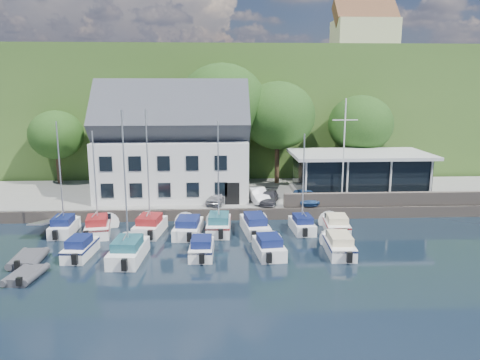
{
  "coord_description": "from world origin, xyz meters",
  "views": [
    {
      "loc": [
        -2.88,
        -28.13,
        11.65
      ],
      "look_at": [
        -0.98,
        9.0,
        3.96
      ],
      "focal_mm": 35.0,
      "sensor_mm": 36.0,
      "label": 1
    }
  ],
  "objects_px": {
    "boat_r1_0": "(61,179)",
    "boat_r1_7": "(336,223)",
    "harbor_building": "(173,151)",
    "boat_r2_2": "(202,246)",
    "boat_r1_3": "(188,226)",
    "dinghy_1": "(25,274)",
    "flagpole": "(344,152)",
    "boat_r1_1": "(95,177)",
    "boat_r1_2": "(148,176)",
    "club_pavilion": "(359,173)",
    "car_blue": "(306,196)",
    "boat_r1_5": "(255,223)",
    "car_dgrey": "(269,197)",
    "boat_r2_3": "(269,245)",
    "car_white": "(258,195)",
    "boat_r1_6": "(303,180)",
    "boat_r2_4": "(339,243)",
    "car_silver": "(218,197)",
    "boat_r2_0": "(80,246)",
    "boat_r2_1": "(125,191)",
    "dinghy_0": "(28,258)",
    "boat_r1_4": "(218,174)"
  },
  "relations": [
    {
      "from": "car_blue",
      "to": "boat_r1_2",
      "type": "xyz_separation_m",
      "value": [
        -13.43,
        -5.16,
        3.07
      ]
    },
    {
      "from": "boat_r2_2",
      "to": "boat_r1_4",
      "type": "bearing_deg",
      "value": 78.81
    },
    {
      "from": "boat_r1_0",
      "to": "boat_r2_3",
      "type": "xyz_separation_m",
      "value": [
        15.64,
        -5.48,
        -3.73
      ]
    },
    {
      "from": "car_dgrey",
      "to": "boat_r2_0",
      "type": "xyz_separation_m",
      "value": [
        -14.08,
        -10.09,
        -0.83
      ]
    },
    {
      "from": "car_silver",
      "to": "boat_r1_3",
      "type": "height_order",
      "value": "car_silver"
    },
    {
      "from": "boat_r1_1",
      "to": "dinghy_1",
      "type": "height_order",
      "value": "boat_r1_1"
    },
    {
      "from": "boat_r1_1",
      "to": "boat_r2_3",
      "type": "bearing_deg",
      "value": -31.39
    },
    {
      "from": "harbor_building",
      "to": "car_silver",
      "type": "distance_m",
      "value": 6.67
    },
    {
      "from": "boat_r1_0",
      "to": "car_white",
      "type": "bearing_deg",
      "value": 17.68
    },
    {
      "from": "club_pavilion",
      "to": "boat_r2_0",
      "type": "bearing_deg",
      "value": -150.42
    },
    {
      "from": "club_pavilion",
      "to": "flagpole",
      "type": "height_order",
      "value": "flagpole"
    },
    {
      "from": "car_blue",
      "to": "boat_r1_0",
      "type": "bearing_deg",
      "value": -166.82
    },
    {
      "from": "car_dgrey",
      "to": "boat_r1_0",
      "type": "relative_size",
      "value": 0.42
    },
    {
      "from": "car_silver",
      "to": "boat_r2_0",
      "type": "height_order",
      "value": "car_silver"
    },
    {
      "from": "flagpole",
      "to": "boat_r2_2",
      "type": "bearing_deg",
      "value": -141.24
    },
    {
      "from": "boat_r1_0",
      "to": "boat_r1_4",
      "type": "xyz_separation_m",
      "value": [
        12.2,
        -0.27,
        0.29
      ]
    },
    {
      "from": "harbor_building",
      "to": "boat_r2_0",
      "type": "distance_m",
      "value": 15.39
    },
    {
      "from": "car_blue",
      "to": "boat_r1_1",
      "type": "xyz_separation_m",
      "value": [
        -17.51,
        -5.1,
        2.96
      ]
    },
    {
      "from": "flagpole",
      "to": "boat_r1_1",
      "type": "distance_m",
      "value": 21.24
    },
    {
      "from": "boat_r2_3",
      "to": "boat_r1_0",
      "type": "bearing_deg",
      "value": 154.51
    },
    {
      "from": "boat_r1_5",
      "to": "car_dgrey",
      "type": "bearing_deg",
      "value": 66.68
    },
    {
      "from": "boat_r1_3",
      "to": "dinghy_1",
      "type": "bearing_deg",
      "value": -133.69
    },
    {
      "from": "car_blue",
      "to": "boat_r2_1",
      "type": "bearing_deg",
      "value": -142.98
    },
    {
      "from": "boat_r1_1",
      "to": "boat_r1_2",
      "type": "relative_size",
      "value": 0.98
    },
    {
      "from": "flagpole",
      "to": "boat_r1_7",
      "type": "bearing_deg",
      "value": -109.28
    },
    {
      "from": "boat_r1_0",
      "to": "boat_r2_1",
      "type": "bearing_deg",
      "value": -45.59
    },
    {
      "from": "car_white",
      "to": "boat_r2_4",
      "type": "relative_size",
      "value": 0.65
    },
    {
      "from": "car_silver",
      "to": "boat_r1_2",
      "type": "distance_m",
      "value": 8.23
    },
    {
      "from": "car_white",
      "to": "boat_r1_7",
      "type": "xyz_separation_m",
      "value": [
        5.8,
        -5.95,
        -0.97
      ]
    },
    {
      "from": "boat_r1_0",
      "to": "boat_r1_7",
      "type": "relative_size",
      "value": 1.68
    },
    {
      "from": "car_blue",
      "to": "boat_r1_6",
      "type": "bearing_deg",
      "value": -104.54
    },
    {
      "from": "car_silver",
      "to": "flagpole",
      "type": "height_order",
      "value": "flagpole"
    },
    {
      "from": "club_pavilion",
      "to": "dinghy_1",
      "type": "xyz_separation_m",
      "value": [
        -25.52,
        -16.92,
        -2.71
      ]
    },
    {
      "from": "harbor_building",
      "to": "boat_r2_2",
      "type": "xyz_separation_m",
      "value": [
        3.04,
        -13.99,
        -4.67
      ]
    },
    {
      "from": "boat_r2_4",
      "to": "dinghy_0",
      "type": "height_order",
      "value": "boat_r2_4"
    },
    {
      "from": "flagpole",
      "to": "boat_r1_2",
      "type": "height_order",
      "value": "flagpole"
    },
    {
      "from": "boat_r1_2",
      "to": "car_blue",
      "type": "bearing_deg",
      "value": 28.92
    },
    {
      "from": "dinghy_0",
      "to": "boat_r1_6",
      "type": "bearing_deg",
      "value": 14.21
    },
    {
      "from": "boat_r1_7",
      "to": "boat_r2_4",
      "type": "distance_m",
      "value": 4.99
    },
    {
      "from": "car_dgrey",
      "to": "flagpole",
      "type": "relative_size",
      "value": 0.4
    },
    {
      "from": "boat_r1_4",
      "to": "boat_r2_2",
      "type": "distance_m",
      "value": 6.67
    },
    {
      "from": "boat_r1_1",
      "to": "boat_r1_0",
      "type": "bearing_deg",
      "value": 165.04
    },
    {
      "from": "harbor_building",
      "to": "boat_r2_4",
      "type": "height_order",
      "value": "harbor_building"
    },
    {
      "from": "boat_r1_6",
      "to": "boat_r2_4",
      "type": "relative_size",
      "value": 1.38
    },
    {
      "from": "boat_r1_0",
      "to": "boat_r2_0",
      "type": "relative_size",
      "value": 1.74
    },
    {
      "from": "boat_r1_1",
      "to": "dinghy_0",
      "type": "bearing_deg",
      "value": -127.07
    },
    {
      "from": "club_pavilion",
      "to": "boat_r2_2",
      "type": "relative_size",
      "value": 2.71
    },
    {
      "from": "boat_r1_0",
      "to": "club_pavilion",
      "type": "bearing_deg",
      "value": 15.83
    },
    {
      "from": "car_blue",
      "to": "boat_r1_5",
      "type": "bearing_deg",
      "value": -134.06
    },
    {
      "from": "boat_r1_6",
      "to": "boat_r2_1",
      "type": "height_order",
      "value": "boat_r2_1"
    }
  ]
}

